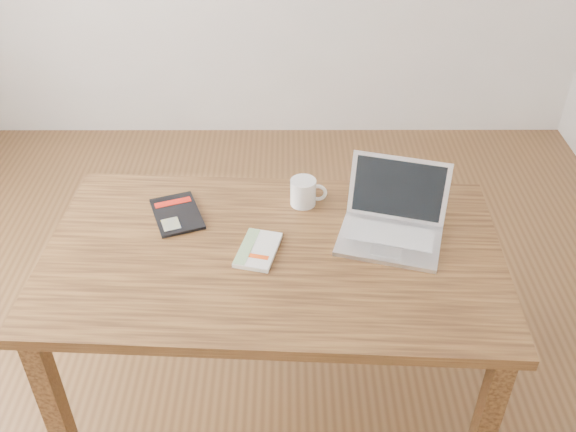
{
  "coord_description": "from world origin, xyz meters",
  "views": [
    {
      "loc": [
        0.17,
        -1.82,
        2.12
      ],
      "look_at": [
        0.17,
        -0.11,
        0.85
      ],
      "focal_mm": 40.0,
      "sensor_mm": 36.0,
      "label": 1
    }
  ],
  "objects_px": {
    "desk": "(273,271)",
    "laptop": "(392,222)",
    "black_guidebook": "(177,214)",
    "coffee_mug": "(304,192)",
    "white_guidebook": "(258,250)"
  },
  "relations": [
    {
      "from": "desk",
      "to": "black_guidebook",
      "type": "height_order",
      "value": "black_guidebook"
    },
    {
      "from": "black_guidebook",
      "to": "laptop",
      "type": "xyz_separation_m",
      "value": [
        0.76,
        -0.11,
        0.04
      ]
    },
    {
      "from": "laptop",
      "to": "coffee_mug",
      "type": "bearing_deg",
      "value": 164.76
    },
    {
      "from": "white_guidebook",
      "to": "coffee_mug",
      "type": "xyz_separation_m",
      "value": [
        0.16,
        0.28,
        0.04
      ]
    },
    {
      "from": "white_guidebook",
      "to": "coffee_mug",
      "type": "distance_m",
      "value": 0.32
    },
    {
      "from": "desk",
      "to": "laptop",
      "type": "xyz_separation_m",
      "value": [
        0.41,
        0.09,
        0.14
      ]
    },
    {
      "from": "white_guidebook",
      "to": "coffee_mug",
      "type": "height_order",
      "value": "coffee_mug"
    },
    {
      "from": "laptop",
      "to": "desk",
      "type": "bearing_deg",
      "value": -151.33
    },
    {
      "from": "desk",
      "to": "black_guidebook",
      "type": "distance_m",
      "value": 0.41
    },
    {
      "from": "coffee_mug",
      "to": "laptop",
      "type": "bearing_deg",
      "value": -26.48
    },
    {
      "from": "black_guidebook",
      "to": "coffee_mug",
      "type": "height_order",
      "value": "coffee_mug"
    },
    {
      "from": "white_guidebook",
      "to": "coffee_mug",
      "type": "relative_size",
      "value": 1.63
    },
    {
      "from": "black_guidebook",
      "to": "coffee_mug",
      "type": "xyz_separation_m",
      "value": [
        0.46,
        0.07,
        0.05
      ]
    },
    {
      "from": "laptop",
      "to": "black_guidebook",
      "type": "bearing_deg",
      "value": -172.33
    },
    {
      "from": "white_guidebook",
      "to": "black_guidebook",
      "type": "relative_size",
      "value": 0.81
    }
  ]
}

